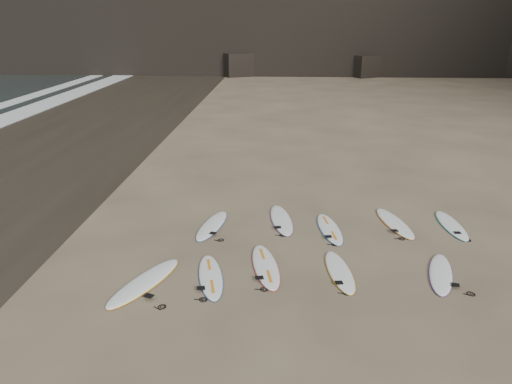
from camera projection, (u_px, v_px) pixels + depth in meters
The scene contains 12 objects.
ground at pixel (304, 269), 13.14m from camera, with size 240.00×240.00×0.00m, color #897559.
wet_sand at pixel (17, 159), 23.22m from camera, with size 12.00×200.00×0.01m, color #383026.
surfboard_0 at pixel (144, 282), 12.40m from camera, with size 0.66×2.74×0.10m, color white.
surfboard_1 at pixel (211, 276), 12.69m from camera, with size 0.58×2.40×0.09m, color white.
surfboard_2 at pixel (266, 266), 13.21m from camera, with size 0.62×2.57×0.09m, color white.
surfboard_3 at pixel (340, 271), 12.94m from camera, with size 0.56×2.34×0.08m, color white.
surfboard_4 at pixel (441, 273), 12.82m from camera, with size 0.56×2.33×0.08m, color white.
surfboard_5 at pixel (212, 225), 15.77m from camera, with size 0.59×2.45×0.09m, color white.
surfboard_6 at pixel (281, 220), 16.21m from camera, with size 0.62×2.58×0.09m, color white.
surfboard_7 at pixel (330, 229), 15.53m from camera, with size 0.58×2.43×0.09m, color white.
surfboard_8 at pixel (395, 223), 15.96m from camera, with size 0.61×2.55×0.09m, color white.
surfboard_9 at pixel (451, 225), 15.79m from camera, with size 0.58×2.40×0.09m, color white.
Camera 1 is at (-0.63, -11.77, 6.29)m, focal length 35.00 mm.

